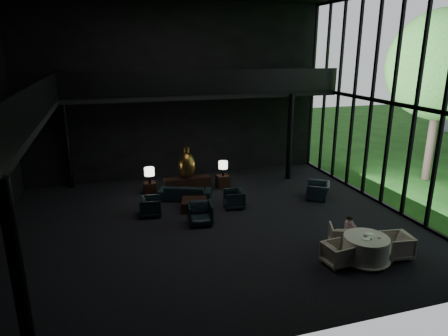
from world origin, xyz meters
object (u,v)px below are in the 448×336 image
object	(u,v)px
child	(349,224)
console	(187,185)
window_armchair	(318,189)
dining_chair_north	(342,235)
side_table_left	(150,188)
lounge_armchair_south	(200,212)
lounge_armchair_west	(151,206)
dining_chair_west	(337,253)
bronze_urn	(187,165)
coffee_table	(194,205)
dining_table	(365,250)
table_lamp_left	(149,172)
lounge_armchair_east	(234,198)
sofa	(185,190)
table_lamp_right	(223,166)
side_table_right	(222,181)
dining_chair_east	(397,244)

from	to	relation	value
child	console	bearing A→B (deg)	-59.03
window_armchair	dining_chair_north	size ratio (longest dim) A/B	1.26
side_table_left	lounge_armchair_south	xyz separation A→B (m)	(1.34, -3.53, 0.19)
lounge_armchair_west	dining_chair_west	xyz separation A→B (m)	(4.66, -5.11, -0.04)
bronze_urn	coffee_table	bearing A→B (deg)	-94.88
dining_chair_west	coffee_table	bearing A→B (deg)	23.66
lounge_armchair_west	dining_chair_north	world-z (taller)	lounge_armchair_west
dining_table	lounge_armchair_south	bearing A→B (deg)	136.04
table_lamp_left	lounge_armchair_west	size ratio (longest dim) A/B	0.87
lounge_armchair_east	bronze_urn	bearing A→B (deg)	-141.89
lounge_armchair_south	window_armchair	distance (m)	5.34
side_table_left	sofa	world-z (taller)	sofa
lounge_armchair_west	dining_chair_north	xyz separation A→B (m)	(5.43, -4.15, -0.01)
table_lamp_right	lounge_armchair_east	world-z (taller)	table_lamp_right
window_armchair	lounge_armchair_east	bearing A→B (deg)	-59.28
console	lounge_armchair_east	world-z (taller)	lounge_armchair_east
table_lamp_left	dining_table	size ratio (longest dim) A/B	0.47
console	dining_chair_west	xyz separation A→B (m)	(2.82, -7.25, 0.04)
lounge_armchair_west	lounge_armchair_south	size ratio (longest dim) A/B	0.84
window_armchair	lounge_armchair_south	bearing A→B (deg)	-47.07
table_lamp_right	lounge_armchair_south	xyz separation A→B (m)	(-1.86, -3.38, -0.58)
bronze_urn	window_armchair	bearing A→B (deg)	-25.67
side_table_right	dining_chair_north	bearing A→B (deg)	-72.58
side_table_left	window_armchair	size ratio (longest dim) A/B	0.56
side_table_left	sofa	xyz separation A→B (m)	(1.32, -0.99, 0.14)
child	lounge_armchair_east	bearing A→B (deg)	-58.69
bronze_urn	table_lamp_right	size ratio (longest dim) A/B	2.03
table_lamp_left	table_lamp_right	distance (m)	3.20
dining_table	dining_chair_north	world-z (taller)	dining_chair_north
dining_chair_north	dining_chair_east	size ratio (longest dim) A/B	0.93
lounge_armchair_south	dining_table	distance (m)	5.56
table_lamp_right	dining_table	bearing A→B (deg)	-73.56
lounge_armchair_east	lounge_armchair_south	size ratio (longest dim) A/B	0.81
dining_table	side_table_left	bearing A→B (deg)	125.84
lounge_armchair_east	dining_table	distance (m)	5.50
lounge_armchair_south	coffee_table	distance (m)	1.36
table_lamp_left	lounge_armchair_south	distance (m)	3.66
child	coffee_table	bearing A→B (deg)	-46.84
console	sofa	bearing A→B (deg)	-107.61
lounge_armchair_east	coffee_table	distance (m)	1.56
table_lamp_left	dining_table	bearing A→B (deg)	-53.53
table_lamp_right	window_armchair	xyz separation A→B (m)	(3.38, -2.34, -0.62)
side_table_right	dining_chair_west	world-z (taller)	dining_chair_west
console	table_lamp_left	distance (m)	1.75
lounge_armchair_east	child	size ratio (longest dim) A/B	1.40
table_lamp_right	dining_table	world-z (taller)	table_lamp_right
sofa	dining_chair_east	bearing A→B (deg)	148.21
side_table_left	lounge_armchair_south	world-z (taller)	lounge_armchair_south
coffee_table	window_armchair	bearing A→B (deg)	-3.29
table_lamp_left	dining_chair_east	bearing A→B (deg)	-49.04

